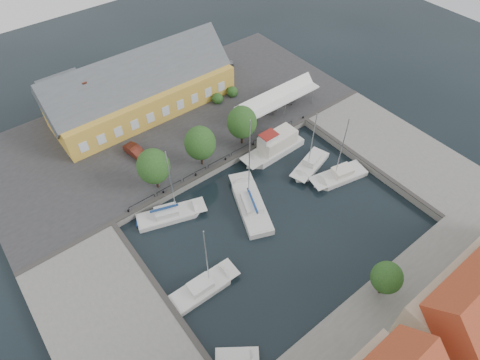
# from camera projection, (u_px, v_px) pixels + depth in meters

# --- Properties ---
(ground) EXTENTS (140.00, 140.00, 0.00)m
(ground) POSITION_uv_depth(u_px,v_px,m) (269.00, 215.00, 50.77)
(ground) COLOR black
(ground) RESTS_ON ground
(north_quay) EXTENTS (56.00, 26.00, 1.00)m
(north_quay) POSITION_uv_depth(u_px,v_px,m) (173.00, 121.00, 62.68)
(north_quay) COLOR #2D2D30
(north_quay) RESTS_ON ground
(west_quay) EXTENTS (12.00, 24.00, 1.00)m
(west_quay) POSITION_uv_depth(u_px,v_px,m) (116.00, 332.00, 40.19)
(west_quay) COLOR slate
(west_quay) RESTS_ON ground
(east_quay) EXTENTS (12.00, 24.00, 1.00)m
(east_quay) POSITION_uv_depth(u_px,v_px,m) (392.00, 148.00, 58.48)
(east_quay) COLOR slate
(east_quay) RESTS_ON ground
(south_bank) EXTENTS (56.00, 14.00, 1.00)m
(south_bank) POSITION_uv_depth(u_px,v_px,m) (409.00, 347.00, 39.19)
(south_bank) COLOR slate
(south_bank) RESTS_ON ground
(quay_edge_fittings) EXTENTS (56.00, 24.72, 0.40)m
(quay_edge_fittings) POSITION_uv_depth(u_px,v_px,m) (246.00, 188.00, 52.53)
(quay_edge_fittings) COLOR #383533
(quay_edge_fittings) RESTS_ON north_quay
(warehouse) EXTENTS (28.56, 14.00, 9.55)m
(warehouse) POSITION_uv_depth(u_px,v_px,m) (137.00, 90.00, 61.57)
(warehouse) COLOR gold
(warehouse) RESTS_ON north_quay
(tent_canopy) EXTENTS (14.00, 4.00, 2.83)m
(tent_canopy) POSITION_uv_depth(u_px,v_px,m) (278.00, 97.00, 61.62)
(tent_canopy) COLOR white
(tent_canopy) RESTS_ON north_quay
(quay_trees) EXTENTS (18.20, 4.20, 6.30)m
(quay_trees) POSITION_uv_depth(u_px,v_px,m) (200.00, 143.00, 52.75)
(quay_trees) COLOR black
(quay_trees) RESTS_ON north_quay
(car_silver) EXTENTS (4.32, 2.84, 1.37)m
(car_silver) POSITION_uv_depth(u_px,v_px,m) (222.00, 63.00, 72.06)
(car_silver) COLOR #989A9F
(car_silver) RESTS_ON north_quay
(car_red) EXTENTS (2.30, 4.59, 1.45)m
(car_red) POSITION_uv_depth(u_px,v_px,m) (136.00, 152.00, 56.17)
(car_red) COLOR #5E2115
(car_red) RESTS_ON north_quay
(center_sailboat) EXTENTS (6.73, 10.70, 14.11)m
(center_sailboat) POSITION_uv_depth(u_px,v_px,m) (251.00, 206.00, 51.38)
(center_sailboat) COLOR silver
(center_sailboat) RESTS_ON ground
(trawler) EXTENTS (10.29, 3.28, 5.00)m
(trawler) POSITION_uv_depth(u_px,v_px,m) (275.00, 147.00, 57.87)
(trawler) COLOR silver
(trawler) RESTS_ON ground
(east_boat_a) EXTENTS (7.65, 4.43, 10.55)m
(east_boat_a) POSITION_uv_depth(u_px,v_px,m) (310.00, 165.00, 56.43)
(east_boat_a) COLOR silver
(east_boat_a) RESTS_ON ground
(east_boat_b) EXTENTS (8.54, 4.34, 11.25)m
(east_boat_b) POSITION_uv_depth(u_px,v_px,m) (339.00, 176.00, 54.99)
(east_boat_b) COLOR silver
(east_boat_b) RESTS_ON ground
(west_boat_a) EXTENTS (9.02, 5.08, 11.62)m
(west_boat_a) POSITION_uv_depth(u_px,v_px,m) (170.00, 215.00, 50.43)
(west_boat_a) COLOR silver
(west_boat_a) RESTS_ON ground
(west_boat_c) EXTENTS (8.04, 2.72, 10.80)m
(west_boat_c) POSITION_uv_depth(u_px,v_px,m) (203.00, 288.00, 43.71)
(west_boat_c) COLOR silver
(west_boat_c) RESTS_ON ground
(launch_sw) EXTENTS (4.35, 3.79, 0.98)m
(launch_sw) POSITION_uv_depth(u_px,v_px,m) (236.00, 357.00, 38.94)
(launch_sw) COLOR silver
(launch_sw) RESTS_ON ground
(launch_nw) EXTENTS (4.32, 3.30, 0.88)m
(launch_nw) POSITION_uv_depth(u_px,v_px,m) (152.00, 220.00, 50.15)
(launch_nw) COLOR navy
(launch_nw) RESTS_ON ground
(townhouses) EXTENTS (36.30, 8.50, 12.00)m
(townhouses) POSITION_uv_depth(u_px,v_px,m) (463.00, 331.00, 34.87)
(townhouses) COLOR beige
(townhouses) RESTS_ON south_bank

